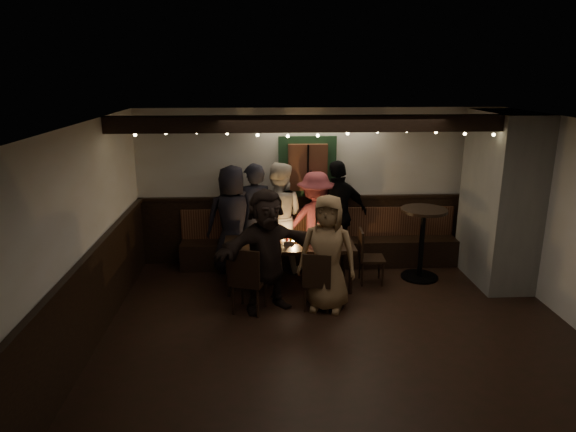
{
  "coord_description": "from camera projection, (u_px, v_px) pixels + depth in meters",
  "views": [
    {
      "loc": [
        -0.97,
        -5.85,
        3.17
      ],
      "look_at": [
        -0.56,
        1.6,
        1.05
      ],
      "focal_mm": 32.0,
      "sensor_mm": 36.0,
      "label": 1
    }
  ],
  "objects": [
    {
      "name": "person_e",
      "position": [
        338.0,
        215.0,
        8.38
      ],
      "size": [
        1.14,
        0.75,
        1.79
      ],
      "primitive_type": "imported",
      "rotation": [
        0.0,
        0.0,
        3.46
      ],
      "color": "black",
      "rests_on": "ground"
    },
    {
      "name": "room",
      "position": [
        397.0,
        216.0,
        7.66
      ],
      "size": [
        6.02,
        5.01,
        2.62
      ],
      "color": "black",
      "rests_on": "ground"
    },
    {
      "name": "person_c",
      "position": [
        278.0,
        217.0,
        8.28
      ],
      "size": [
        0.99,
        0.85,
        1.78
      ],
      "primitive_type": "imported",
      "rotation": [
        0.0,
        0.0,
        2.92
      ],
      "color": "beige",
      "rests_on": "ground"
    },
    {
      "name": "person_f",
      "position": [
        267.0,
        251.0,
        6.87
      ],
      "size": [
        1.64,
        1.08,
        1.69
      ],
      "primitive_type": "imported",
      "rotation": [
        0.0,
        0.0,
        0.41
      ],
      "color": "black",
      "rests_on": "ground"
    },
    {
      "name": "chair_end",
      "position": [
        367.0,
        253.0,
        7.84
      ],
      "size": [
        0.4,
        0.4,
        0.85
      ],
      "color": "black",
      "rests_on": "ground"
    },
    {
      "name": "dining_table",
      "position": [
        289.0,
        247.0,
        7.68
      ],
      "size": [
        1.93,
        0.83,
        0.84
      ],
      "color": "black",
      "rests_on": "ground"
    },
    {
      "name": "person_d",
      "position": [
        315.0,
        222.0,
        8.28
      ],
      "size": [
        1.1,
        0.69,
        1.64
      ],
      "primitive_type": "imported",
      "rotation": [
        0.0,
        0.0,
        3.22
      ],
      "color": "maroon",
      "rests_on": "ground"
    },
    {
      "name": "person_g",
      "position": [
        327.0,
        253.0,
        6.89
      ],
      "size": [
        0.9,
        0.72,
        1.61
      ],
      "primitive_type": "imported",
      "rotation": [
        0.0,
        0.0,
        -0.29
      ],
      "color": "olive",
      "rests_on": "ground"
    },
    {
      "name": "person_a",
      "position": [
        233.0,
        220.0,
        8.2
      ],
      "size": [
        0.9,
        0.63,
        1.75
      ],
      "primitive_type": "imported",
      "rotation": [
        0.0,
        0.0,
        3.23
      ],
      "color": "black",
      "rests_on": "ground"
    },
    {
      "name": "person_b",
      "position": [
        254.0,
        218.0,
        8.23
      ],
      "size": [
        0.7,
        0.52,
        1.78
      ],
      "primitive_type": "imported",
      "rotation": [
        0.0,
        0.0,
        3.29
      ],
      "color": "black",
      "rests_on": "ground"
    },
    {
      "name": "chair_near_left",
      "position": [
        247.0,
        277.0,
        6.81
      ],
      "size": [
        0.54,
        0.54,
        0.94
      ],
      "color": "black",
      "rests_on": "ground"
    },
    {
      "name": "high_top",
      "position": [
        422.0,
        235.0,
        7.95
      ],
      "size": [
        0.71,
        0.71,
        1.13
      ],
      "color": "black",
      "rests_on": "ground"
    },
    {
      "name": "chair_near_right",
      "position": [
        317.0,
        278.0,
        6.9
      ],
      "size": [
        0.45,
        0.45,
        0.84
      ],
      "color": "black",
      "rests_on": "ground"
    }
  ]
}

